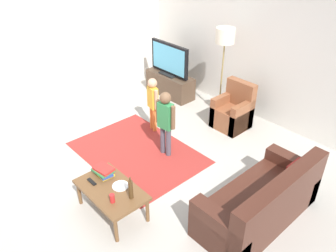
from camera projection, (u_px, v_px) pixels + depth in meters
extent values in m
plane|color=#B2ADA3|center=(140.00, 174.00, 5.38)|extent=(7.80, 7.80, 0.00)
cube|color=silver|center=(262.00, 50.00, 6.40)|extent=(6.00, 0.12, 2.70)
cube|color=silver|center=(42.00, 47.00, 6.58)|extent=(0.12, 6.00, 2.70)
cube|color=#9E2D28|center=(137.00, 152.00, 5.87)|extent=(2.20, 1.60, 0.01)
cube|color=#4C3828|center=(170.00, 84.00, 7.71)|extent=(1.20, 0.44, 0.50)
cube|color=black|center=(168.00, 91.00, 7.76)|extent=(1.10, 0.32, 0.03)
cube|color=black|center=(169.00, 74.00, 7.56)|extent=(0.44, 0.28, 0.03)
cube|color=black|center=(169.00, 59.00, 7.38)|extent=(1.10, 0.07, 0.68)
cube|color=#59B2D8|center=(168.00, 59.00, 7.36)|extent=(1.00, 0.01, 0.58)
cube|color=#472319|center=(257.00, 206.00, 4.50)|extent=(0.80, 1.80, 0.42)
cube|color=#472319|center=(280.00, 206.00, 4.19)|extent=(0.20, 1.80, 0.86)
cube|color=#472319|center=(218.00, 233.00, 3.99)|extent=(0.80, 0.20, 0.60)
cube|color=#472319|center=(290.00, 174.00, 4.91)|extent=(0.80, 0.20, 0.60)
cube|color=#B22823|center=(294.00, 173.00, 4.53)|extent=(0.10, 0.32, 0.32)
cube|color=brown|center=(231.00, 117.00, 6.50)|extent=(0.60, 0.60, 0.42)
cube|color=brown|center=(240.00, 103.00, 6.50)|extent=(0.60, 0.16, 0.90)
cube|color=brown|center=(222.00, 109.00, 6.61)|extent=(0.12, 0.60, 0.60)
cube|color=brown|center=(242.00, 118.00, 6.30)|extent=(0.12, 0.60, 0.60)
cylinder|color=#262626|center=(218.00, 113.00, 7.08)|extent=(0.28, 0.28, 0.02)
cylinder|color=#99844C|center=(221.00, 80.00, 6.68)|extent=(0.03, 0.03, 1.50)
cylinder|color=silver|center=(225.00, 35.00, 6.22)|extent=(0.36, 0.36, 0.28)
cylinder|color=orange|center=(152.00, 117.00, 6.45)|extent=(0.08, 0.08, 0.48)
cylinder|color=orange|center=(155.00, 120.00, 6.37)|extent=(0.08, 0.08, 0.48)
cube|color=gold|center=(153.00, 98.00, 6.18)|extent=(0.25, 0.18, 0.41)
sphere|color=tan|center=(152.00, 83.00, 6.03)|extent=(0.17, 0.17, 0.17)
cylinder|color=tan|center=(149.00, 93.00, 6.28)|extent=(0.06, 0.06, 0.37)
cylinder|color=tan|center=(156.00, 100.00, 6.06)|extent=(0.06, 0.06, 0.37)
cylinder|color=#4C4C59|center=(163.00, 139.00, 5.75)|extent=(0.09, 0.09, 0.53)
cylinder|color=#4C4C59|center=(168.00, 142.00, 5.68)|extent=(0.09, 0.09, 0.53)
cube|color=#338C4C|center=(166.00, 116.00, 5.46)|extent=(0.27, 0.17, 0.45)
sphere|color=brown|center=(165.00, 98.00, 5.30)|extent=(0.19, 0.19, 0.19)
cylinder|color=brown|center=(158.00, 111.00, 5.54)|extent=(0.07, 0.07, 0.41)
cylinder|color=brown|center=(173.00, 118.00, 5.36)|extent=(0.07, 0.07, 0.41)
cube|color=brown|center=(111.00, 190.00, 4.48)|extent=(1.00, 0.60, 0.04)
cylinder|color=brown|center=(79.00, 193.00, 4.73)|extent=(0.05, 0.05, 0.38)
cylinder|color=brown|center=(116.00, 230.00, 4.16)|extent=(0.05, 0.05, 0.38)
cylinder|color=brown|center=(109.00, 177.00, 5.02)|extent=(0.05, 0.05, 0.38)
cylinder|color=brown|center=(147.00, 210.00, 4.45)|extent=(0.05, 0.05, 0.38)
cube|color=yellow|center=(105.00, 174.00, 4.71)|extent=(0.24, 0.20, 0.03)
cube|color=#334CA5|center=(104.00, 172.00, 4.69)|extent=(0.29, 0.20, 0.04)
cube|color=#388C4C|center=(103.00, 170.00, 4.67)|extent=(0.29, 0.24, 0.03)
cube|color=red|center=(104.00, 169.00, 4.65)|extent=(0.29, 0.23, 0.04)
cylinder|color=#4C3319|center=(131.00, 190.00, 4.25)|extent=(0.06, 0.06, 0.27)
cylinder|color=#4C3319|center=(130.00, 180.00, 4.17)|extent=(0.02, 0.02, 0.06)
cube|color=black|center=(92.00, 182.00, 4.57)|extent=(0.17, 0.05, 0.02)
cylinder|color=red|center=(112.00, 198.00, 4.23)|extent=(0.07, 0.07, 0.12)
cylinder|color=white|center=(120.00, 186.00, 4.50)|extent=(0.22, 0.22, 0.02)
cube|color=silver|center=(121.00, 186.00, 4.48)|extent=(0.14, 0.08, 0.01)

